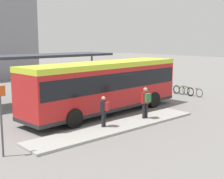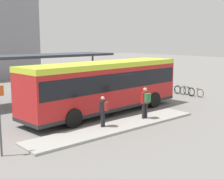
{
  "view_description": "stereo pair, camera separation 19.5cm",
  "coord_description": "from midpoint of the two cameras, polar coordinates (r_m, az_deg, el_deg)",
  "views": [
    {
      "loc": [
        -12.23,
        -14.37,
        4.57
      ],
      "look_at": [
        0.56,
        0.0,
        1.43
      ],
      "focal_mm": 50.0,
      "sensor_mm": 36.0,
      "label": 1
    },
    {
      "loc": [
        -12.08,
        -14.5,
        4.57
      ],
      "look_at": [
        0.56,
        0.0,
        1.43
      ],
      "focal_mm": 50.0,
      "sensor_mm": 36.0,
      "label": 2
    }
  ],
  "objects": [
    {
      "name": "bicycle_green",
      "position": [
        26.06,
        13.75,
        -0.32
      ],
      "size": [
        0.48,
        1.59,
        0.69
      ],
      "rotation": [
        0.0,
        0.0,
        1.46
      ],
      "color": "black",
      "rests_on": "ground_plane"
    },
    {
      "name": "city_bus",
      "position": [
        19.07,
        -0.95,
        1.09
      ],
      "size": [
        11.29,
        3.29,
        3.17
      ],
      "rotation": [
        0.0,
        0.0,
        0.08
      ],
      "color": "red",
      "rests_on": "ground_plane"
    },
    {
      "name": "pedestrian_waiting",
      "position": [
        15.84,
        -1.21,
        -3.66
      ],
      "size": [
        0.47,
        0.5,
        1.57
      ],
      "rotation": [
        0.0,
        0.0,
        2.0
      ],
      "color": "#232328",
      "rests_on": "curb_island"
    },
    {
      "name": "potted_planter_near_shelter",
      "position": [
        21.97,
        -5.5,
        -1.08
      ],
      "size": [
        0.73,
        0.73,
        1.21
      ],
      "color": "slate",
      "rests_on": "ground_plane"
    },
    {
      "name": "pedestrian_companion",
      "position": [
        17.58,
        6.45,
        -2.08
      ],
      "size": [
        0.45,
        0.48,
        1.75
      ],
      "rotation": [
        0.0,
        0.0,
        1.45
      ],
      "color": "#232328",
      "rests_on": "curb_island"
    },
    {
      "name": "station_shelter",
      "position": [
        22.89,
        -14.47,
        5.82
      ],
      "size": [
        13.08,
        3.02,
        3.44
      ],
      "color": "#383D47",
      "rests_on": "ground_plane"
    },
    {
      "name": "ground_plane",
      "position": [
        19.42,
        -0.95,
        -4.34
      ],
      "size": [
        120.0,
        120.0,
        0.0
      ],
      "primitive_type": "plane",
      "color": "slate"
    },
    {
      "name": "bicycle_blue",
      "position": [
        26.95,
        11.33,
        0.07
      ],
      "size": [
        0.48,
        1.58,
        0.68
      ],
      "rotation": [
        0.0,
        0.0,
        -1.67
      ],
      "color": "black",
      "rests_on": "ground_plane"
    },
    {
      "name": "platform_sign",
      "position": [
        12.78,
        -19.46,
        -4.88
      ],
      "size": [
        0.44,
        0.08,
        2.8
      ],
      "color": "#4C4C51",
      "rests_on": "ground_plane"
    },
    {
      "name": "curb_island",
      "position": [
        16.3,
        1.4,
        -6.78
      ],
      "size": [
        10.35,
        1.8,
        0.12
      ],
      "color": "#9E9E99",
      "rests_on": "ground_plane"
    },
    {
      "name": "bicycle_yellow",
      "position": [
        26.77,
        12.95,
        -0.04
      ],
      "size": [
        0.48,
        1.6,
        0.69
      ],
      "rotation": [
        0.0,
        0.0,
        1.56
      ],
      "color": "black",
      "rests_on": "ground_plane"
    },
    {
      "name": "bicycle_orange",
      "position": [
        25.8,
        15.28,
        -0.48
      ],
      "size": [
        0.48,
        1.59,
        0.69
      ],
      "rotation": [
        0.0,
        0.0,
        1.42
      ],
      "color": "black",
      "rests_on": "ground_plane"
    }
  ]
}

